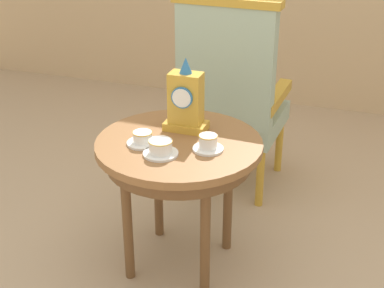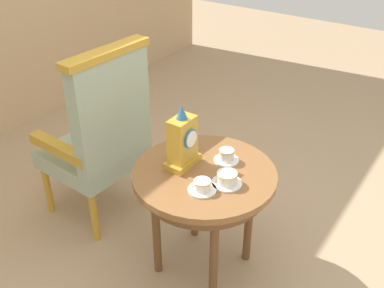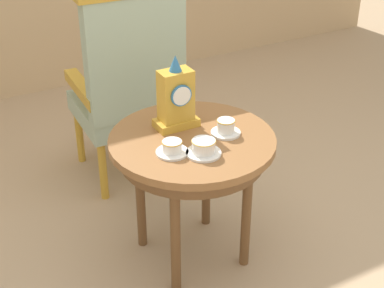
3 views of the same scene
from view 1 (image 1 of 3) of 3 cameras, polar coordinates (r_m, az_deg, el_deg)
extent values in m
plane|color=tan|center=(2.73, 0.57, -12.10)|extent=(10.00, 10.00, 0.00)
cylinder|color=brown|center=(2.41, -1.34, -0.07)|extent=(0.73, 0.73, 0.03)
cylinder|color=brown|center=(2.44, -1.33, -1.18)|extent=(0.64, 0.64, 0.07)
cylinder|color=brown|center=(2.67, 3.71, -5.21)|extent=(0.04, 0.04, 0.61)
cylinder|color=brown|center=(2.77, -3.50, -3.96)|extent=(0.04, 0.04, 0.61)
cylinder|color=brown|center=(2.49, -6.63, -7.84)|extent=(0.04, 0.04, 0.61)
cylinder|color=brown|center=(2.38, 1.36, -9.45)|extent=(0.04, 0.04, 0.61)
cylinder|color=white|center=(2.39, -5.06, 0.11)|extent=(0.14, 0.14, 0.01)
cylinder|color=white|center=(2.37, -5.09, 0.73)|extent=(0.08, 0.08, 0.05)
torus|color=gold|center=(2.37, -5.11, 1.18)|extent=(0.09, 0.09, 0.00)
cylinder|color=white|center=(2.29, -3.23, -0.98)|extent=(0.15, 0.15, 0.01)
cylinder|color=white|center=(2.28, -3.25, -0.24)|extent=(0.10, 0.10, 0.06)
torus|color=gold|center=(2.27, -3.26, 0.32)|extent=(0.10, 0.10, 0.00)
cylinder|color=white|center=(2.33, 1.65, -0.49)|extent=(0.13, 0.13, 0.01)
cylinder|color=white|center=(2.31, 1.66, 0.26)|extent=(0.08, 0.08, 0.06)
torus|color=gold|center=(2.30, 1.67, 0.84)|extent=(0.08, 0.08, 0.00)
cube|color=gold|center=(2.51, -0.62, 1.88)|extent=(0.19, 0.11, 0.04)
cube|color=gold|center=(2.46, -0.63, 4.72)|extent=(0.14, 0.09, 0.23)
cylinder|color=teal|center=(2.41, -1.04, 4.75)|extent=(0.10, 0.01, 0.10)
cylinder|color=white|center=(2.40, -1.09, 4.70)|extent=(0.08, 0.00, 0.08)
cone|color=teal|center=(2.41, -0.65, 8.05)|extent=(0.06, 0.06, 0.07)
cube|color=#9EB299|center=(3.24, 4.47, 2.61)|extent=(0.54, 0.54, 0.11)
cube|color=#9EB299|center=(2.91, 3.39, 7.82)|extent=(0.52, 0.12, 0.64)
cube|color=gold|center=(2.82, 3.58, 14.40)|extent=(0.56, 0.13, 0.04)
cube|color=gold|center=(3.12, 8.61, 4.76)|extent=(0.09, 0.47, 0.06)
cube|color=gold|center=(3.25, 0.68, 5.89)|extent=(0.09, 0.47, 0.06)
cylinder|color=gold|center=(3.48, 8.90, -0.10)|extent=(0.04, 0.04, 0.35)
cylinder|color=gold|center=(3.58, 2.06, 1.04)|extent=(0.04, 0.04, 0.35)
cylinder|color=gold|center=(3.09, 6.97, -3.41)|extent=(0.04, 0.04, 0.35)
cylinder|color=gold|center=(3.21, -0.60, -2.02)|extent=(0.04, 0.04, 0.35)
camera|label=2|loc=(2.54, -51.95, 22.55)|focal=42.12mm
camera|label=3|loc=(1.83, -72.59, 14.83)|focal=54.93mm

